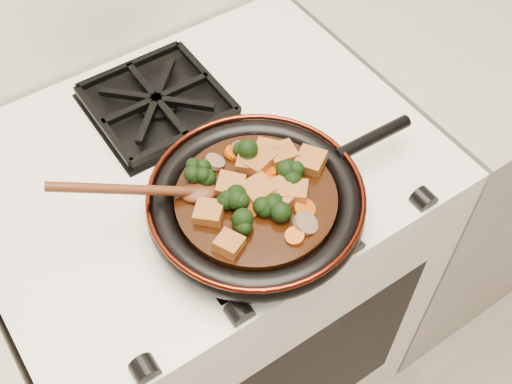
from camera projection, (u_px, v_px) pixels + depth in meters
stove at (213, 286)px, 1.44m from camera, size 0.76×0.60×0.90m
burner_grate_front at (244, 209)px, 1.00m from camera, size 0.23×0.23×0.03m
burner_grate_back at (157, 103)px, 1.14m from camera, size 0.23×0.23×0.03m
skillet at (257, 202)px, 0.97m from camera, size 0.46×0.33×0.05m
braising_sauce at (256, 200)px, 0.96m from camera, size 0.24×0.24×0.02m
tofu_cube_0 at (286, 190)px, 0.95m from camera, size 0.04×0.05×0.03m
tofu_cube_1 at (251, 163)px, 0.99m from camera, size 0.06×0.06×0.02m
tofu_cube_2 at (267, 151)px, 1.00m from camera, size 0.05×0.05×0.02m
tofu_cube_3 at (230, 186)px, 0.96m from camera, size 0.06×0.06×0.03m
tofu_cube_4 at (282, 197)px, 0.94m from camera, size 0.05×0.05×0.03m
tofu_cube_5 at (282, 155)px, 0.99m from camera, size 0.05×0.05×0.03m
tofu_cube_6 at (293, 193)px, 0.95m from camera, size 0.06×0.06×0.03m
tofu_cube_7 at (229, 244)px, 0.90m from camera, size 0.05×0.05×0.02m
tofu_cube_8 at (209, 213)px, 0.93m from camera, size 0.06×0.06×0.02m
tofu_cube_9 at (257, 162)px, 0.99m from camera, size 0.06×0.06×0.03m
tofu_cube_10 at (310, 161)px, 0.99m from camera, size 0.06×0.06×0.03m
tofu_cube_11 at (259, 191)px, 0.95m from camera, size 0.04×0.05×0.03m
broccoli_floret_0 at (230, 200)px, 0.94m from camera, size 0.09×0.08×0.07m
broccoli_floret_1 at (198, 175)px, 0.96m from camera, size 0.08×0.08×0.07m
broccoli_floret_2 at (244, 153)px, 0.99m from camera, size 0.09×0.09×0.07m
broccoli_floret_3 at (240, 223)px, 0.92m from camera, size 0.07×0.08×0.06m
broccoli_floret_4 at (273, 209)px, 0.93m from camera, size 0.07×0.07×0.06m
broccoli_floret_5 at (294, 175)px, 0.97m from camera, size 0.09×0.09×0.06m
carrot_coin_0 at (272, 177)px, 0.97m from camera, size 0.03×0.03×0.02m
carrot_coin_1 at (233, 153)px, 1.00m from camera, size 0.03×0.03×0.02m
carrot_coin_2 at (305, 209)px, 0.94m from camera, size 0.03×0.03×0.02m
carrot_coin_3 at (295, 236)px, 0.91m from camera, size 0.03×0.03×0.01m
carrot_coin_4 at (249, 209)px, 0.94m from camera, size 0.03×0.03×0.02m
carrot_coin_5 at (273, 170)px, 0.98m from camera, size 0.03×0.03×0.02m
mushroom_slice_0 at (207, 169)px, 0.98m from camera, size 0.03×0.04×0.03m
mushroom_slice_1 at (306, 223)px, 0.92m from camera, size 0.05×0.05×0.03m
mushroom_slice_2 at (215, 162)px, 0.99m from camera, size 0.04×0.04×0.02m
mushroom_slice_3 at (273, 150)px, 1.00m from camera, size 0.04×0.04×0.03m
mushroom_slice_4 at (241, 150)px, 1.00m from camera, size 0.04×0.04×0.03m
wooden_spoon at (159, 191)px, 0.93m from camera, size 0.14×0.08×0.22m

